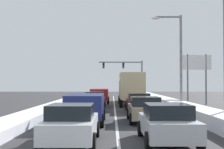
% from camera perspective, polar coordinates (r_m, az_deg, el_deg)
% --- Properties ---
extents(ground_plane, '(130.17, 130.17, 0.00)m').
position_cam_1_polar(ground_plane, '(25.54, 0.49, -6.75)').
color(ground_plane, '#333335').
extents(lane_stripe_between_right_lane_and_center_lane, '(0.14, 55.07, 0.01)m').
position_cam_1_polar(lane_stripe_between_right_lane_and_center_lane, '(30.53, 0.39, -5.90)').
color(lane_stripe_between_right_lane_and_center_lane, silver).
rests_on(lane_stripe_between_right_lane_and_center_lane, ground).
extents(snow_bank_right_shoulder, '(1.67, 55.07, 0.77)m').
position_cam_1_polar(snow_bank_right_shoulder, '(31.00, 10.28, -5.10)').
color(snow_bank_right_shoulder, white).
rests_on(snow_bank_right_shoulder, ground).
extents(snow_bank_left_shoulder, '(1.87, 55.07, 0.49)m').
position_cam_1_polar(snow_bank_left_shoulder, '(30.93, -9.52, -5.37)').
color(snow_bank_left_shoulder, white).
rests_on(snow_bank_left_shoulder, ground).
extents(sedan_silver_right_lane_nearest, '(2.00, 4.50, 1.51)m').
position_cam_1_polar(sedan_silver_right_lane_nearest, '(12.88, 9.56, -8.41)').
color(sedan_silver_right_lane_nearest, '#B7BABF').
rests_on(sedan_silver_right_lane_nearest, ground).
extents(sedan_tan_right_lane_second, '(2.00, 4.50, 1.51)m').
position_cam_1_polar(sedan_tan_right_lane_second, '(19.55, 5.72, -6.08)').
color(sedan_tan_right_lane_second, '#937F60').
rests_on(sedan_tan_right_lane_second, ground).
extents(sedan_maroon_right_lane_third, '(2.00, 4.50, 1.51)m').
position_cam_1_polar(sedan_maroon_right_lane_third, '(26.24, 4.63, -4.93)').
color(sedan_maroon_right_lane_third, maroon).
rests_on(sedan_maroon_right_lane_third, ground).
extents(box_truck_right_lane_fourth, '(2.53, 7.20, 3.36)m').
position_cam_1_polar(box_truck_right_lane_fourth, '(33.50, 3.32, -2.27)').
color(box_truck_right_lane_fourth, '#1E5633').
rests_on(box_truck_right_lane_fourth, ground).
extents(suv_gray_right_lane_fifth, '(2.16, 4.90, 1.67)m').
position_cam_1_polar(suv_gray_right_lane_fifth, '(41.65, 2.84, -3.35)').
color(suv_gray_right_lane_fifth, slate).
rests_on(suv_gray_right_lane_fifth, ground).
extents(sedan_white_center_lane_nearest, '(2.00, 4.50, 1.51)m').
position_cam_1_polar(sedan_white_center_lane_nearest, '(12.57, -7.22, -8.59)').
color(sedan_white_center_lane_nearest, silver).
rests_on(sedan_white_center_lane_nearest, ground).
extents(suv_navy_center_lane_second, '(2.16, 4.90, 1.67)m').
position_cam_1_polar(suv_navy_center_lane_second, '(18.68, -4.69, -5.52)').
color(suv_navy_center_lane_second, navy).
rests_on(suv_navy_center_lane_second, ground).
extents(sedan_black_center_lane_third, '(2.00, 4.50, 1.51)m').
position_cam_1_polar(sedan_black_center_lane_third, '(24.55, -3.81, -5.17)').
color(sedan_black_center_lane_third, black).
rests_on(sedan_black_center_lane_third, ground).
extents(sedan_charcoal_center_lane_fourth, '(2.00, 4.50, 1.51)m').
position_cam_1_polar(sedan_charcoal_center_lane_fourth, '(30.66, -3.10, -4.45)').
color(sedan_charcoal_center_lane_fourth, '#38383D').
rests_on(sedan_charcoal_center_lane_fourth, ground).
extents(suv_red_center_lane_fifth, '(2.16, 4.90, 1.67)m').
position_cam_1_polar(suv_red_center_lane_fifth, '(37.10, -2.27, -3.57)').
color(suv_red_center_lane_fifth, maroon).
rests_on(suv_red_center_lane_fifth, ground).
extents(traffic_light_gantry, '(7.54, 0.47, 6.20)m').
position_cam_1_polar(traffic_light_gantry, '(55.58, 2.83, 0.68)').
color(traffic_light_gantry, slate).
rests_on(traffic_light_gantry, ground).
extents(street_lamp_right_near, '(2.66, 0.36, 7.97)m').
position_cam_1_polar(street_lamp_right_near, '(19.05, 18.21, 5.99)').
color(street_lamp_right_near, gray).
rests_on(street_lamp_right_near, ground).
extents(street_lamp_right_mid, '(2.66, 0.36, 8.23)m').
position_cam_1_polar(street_lamp_right_mid, '(28.62, 11.28, 3.70)').
color(street_lamp_right_mid, gray).
rests_on(street_lamp_right_mid, ground).
extents(roadside_sign_right, '(3.20, 0.16, 5.50)m').
position_cam_1_polar(roadside_sign_right, '(36.52, 14.63, 1.16)').
color(roadside_sign_right, '#59595B').
rests_on(roadside_sign_right, ground).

